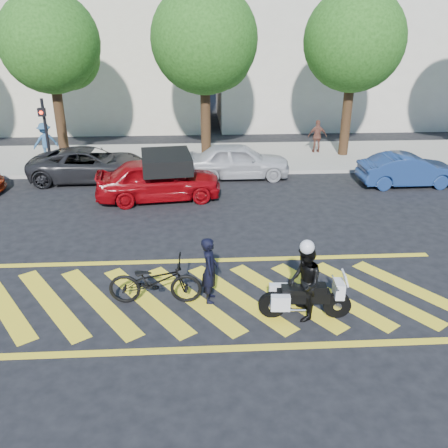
{
  "coord_description": "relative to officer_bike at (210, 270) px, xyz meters",
  "views": [
    {
      "loc": [
        -0.39,
        -9.63,
        6.15
      ],
      "look_at": [
        0.27,
        1.98,
        1.05
      ],
      "focal_mm": 38.0,
      "sensor_mm": 36.0,
      "label": 1
    }
  ],
  "objects": [
    {
      "name": "sidewalk",
      "position": [
        0.18,
        12.08,
        -0.73
      ],
      "size": [
        60.0,
        5.0,
        0.15
      ],
      "primitive_type": "cube",
      "color": "#9E998E",
      "rests_on": "ground"
    },
    {
      "name": "parked_mid_left",
      "position": [
        -4.6,
        9.28,
        -0.14
      ],
      "size": [
        4.79,
        2.25,
        1.32
      ],
      "primitive_type": "imported",
      "rotation": [
        0.0,
        0.0,
        1.58
      ],
      "color": "black",
      "rests_on": "ground"
    },
    {
      "name": "parked_right",
      "position": [
        8.03,
        7.88,
        -0.18
      ],
      "size": [
        3.84,
        1.38,
        1.26
      ],
      "primitive_type": "imported",
      "rotation": [
        0.0,
        0.0,
        1.58
      ],
      "color": "navy",
      "rests_on": "ground"
    },
    {
      "name": "building_right",
      "position": [
        9.18,
        21.08,
        4.69
      ],
      "size": [
        16.0,
        8.0,
        11.0
      ],
      "primitive_type": "cube",
      "color": "beige",
      "rests_on": "ground"
    },
    {
      "name": "tree_center",
      "position": [
        0.31,
        12.14,
        4.29
      ],
      "size": [
        4.6,
        4.6,
        7.56
      ],
      "color": "black",
      "rests_on": "ground"
    },
    {
      "name": "pedestrian_right",
      "position": [
        5.51,
        12.52,
        0.11
      ],
      "size": [
        0.91,
        0.38,
        1.54
      ],
      "primitive_type": "imported",
      "rotation": [
        0.0,
        0.0,
        3.13
      ],
      "color": "brown",
      "rests_on": "sidewalk"
    },
    {
      "name": "bicycle",
      "position": [
        -1.27,
        -0.01,
        -0.24
      ],
      "size": [
        2.18,
        0.83,
        1.13
      ],
      "primitive_type": "imported",
      "rotation": [
        0.0,
        0.0,
        1.53
      ],
      "color": "black",
      "rests_on": "ground"
    },
    {
      "name": "red_convertible",
      "position": [
        -1.65,
        6.88,
        -0.04
      ],
      "size": [
        4.65,
        2.32,
        1.52
      ],
      "primitive_type": "imported",
      "rotation": [
        0.0,
        0.0,
        1.69
      ],
      "color": "maroon",
      "rests_on": "ground"
    },
    {
      "name": "signal_pole",
      "position": [
        -6.32,
        9.81,
        1.11
      ],
      "size": [
        0.28,
        0.43,
        3.2
      ],
      "color": "black",
      "rests_on": "ground"
    },
    {
      "name": "police_motorcycle",
      "position": [
        2.04,
        -0.79,
        -0.32
      ],
      "size": [
        2.04,
        0.67,
        0.9
      ],
      "rotation": [
        0.0,
        0.0,
        -0.06
      ],
      "color": "black",
      "rests_on": "ground"
    },
    {
      "name": "ground",
      "position": [
        0.18,
        0.08,
        -0.81
      ],
      "size": [
        90.0,
        90.0,
        0.0
      ],
      "primitive_type": "plane",
      "color": "black",
      "rests_on": "ground"
    },
    {
      "name": "tree_left",
      "position": [
        -6.19,
        12.14,
        4.19
      ],
      "size": [
        4.2,
        4.2,
        7.26
      ],
      "color": "black",
      "rests_on": "ground"
    },
    {
      "name": "crosswalk",
      "position": [
        0.14,
        0.08,
        -0.8
      ],
      "size": [
        12.33,
        4.0,
        0.01
      ],
      "color": "yellow",
      "rests_on": "ground"
    },
    {
      "name": "officer_moto",
      "position": [
        2.03,
        -0.79,
        0.06
      ],
      "size": [
        0.71,
        0.89,
        1.74
      ],
      "primitive_type": "imported",
      "rotation": [
        0.0,
        0.0,
        -1.63
      ],
      "color": "black",
      "rests_on": "ground"
    },
    {
      "name": "building_left",
      "position": [
        -7.82,
        21.08,
        4.19
      ],
      "size": [
        16.0,
        8.0,
        10.0
      ],
      "primitive_type": "cube",
      "color": "beige",
      "rests_on": "ground"
    },
    {
      "name": "parked_mid_right",
      "position": [
        1.46,
        9.28,
        -0.09
      ],
      "size": [
        4.2,
        1.71,
        1.43
      ],
      "primitive_type": "imported",
      "rotation": [
        0.0,
        0.0,
        1.56
      ],
      "color": "#B3B3B7",
      "rests_on": "ground"
    },
    {
      "name": "tree_right",
      "position": [
        6.81,
        12.14,
        4.24
      ],
      "size": [
        4.4,
        4.4,
        7.41
      ],
      "color": "black",
      "rests_on": "ground"
    },
    {
      "name": "officer_bike",
      "position": [
        0.0,
        0.0,
        0.0
      ],
      "size": [
        0.42,
        0.61,
        1.61
      ],
      "primitive_type": "imported",
      "rotation": [
        0.0,
        0.0,
        1.5
      ],
      "color": "black",
      "rests_on": "ground"
    },
    {
      "name": "pedestrian_left",
      "position": [
        -7.08,
        11.95,
        0.18
      ],
      "size": [
        1.25,
        1.05,
        1.67
      ],
      "primitive_type": "imported",
      "rotation": [
        0.0,
        0.0,
        3.62
      ],
      "color": "#2D547E",
      "rests_on": "sidewalk"
    }
  ]
}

